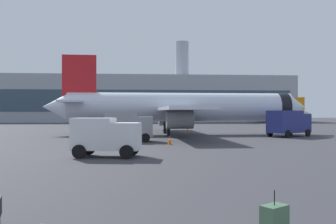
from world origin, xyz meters
The scene contains 9 objects.
airplane_at_gate centered at (5.23, 45.37, 3.66)m, with size 35.67×32.11×10.50m.
airplane_taxiing centered at (39.22, 106.80, 2.59)m, with size 21.79×20.01×7.43m.
service_truck centered at (-1.34, 33.72, 1.61)m, with size 4.87×2.65×2.90m.
fuel_truck centered at (18.05, 39.85, 1.77)m, with size 6.33×5.31×3.20m.
cargo_van centered at (-2.50, 20.61, 1.45)m, with size 4.66×2.93×2.60m.
safety_cone_near centered at (2.55, 29.91, 0.39)m, with size 0.44×0.44×0.80m.
safety_cone_mid centered at (7.07, 50.92, 0.32)m, with size 0.44×0.44×0.65m.
rolling_suitcase centered at (2.89, 4.33, 0.39)m, with size 0.75×0.68×1.10m.
terminal_building centered at (-1.93, 117.71, 7.26)m, with size 100.86×23.99×26.34m.
Camera 1 is at (-0.35, -4.32, 2.95)m, focal length 39.78 mm.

